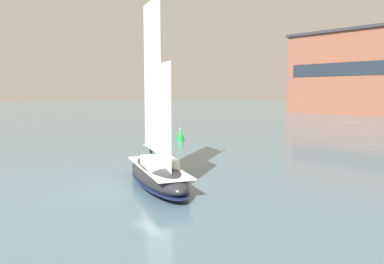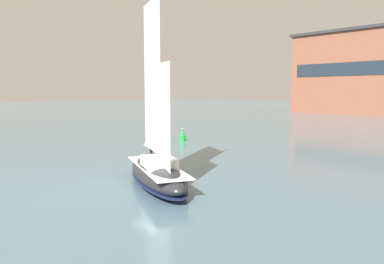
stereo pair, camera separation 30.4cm
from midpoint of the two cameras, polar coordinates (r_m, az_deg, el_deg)
The scene contains 4 objects.
ground_plane at distance 24.21m, azimuth -4.95°, elevation -8.23°, with size 400.00×400.00×0.00m, color slate.
waterfront_building at distance 106.92m, azimuth 25.24°, elevation 8.26°, with size 38.15×13.54×21.61m.
sailboat_main at distance 23.96m, azimuth -4.96°, elevation -5.84°, with size 9.71×6.00×12.94m.
channel_buoy at distance 45.55m, azimuth -1.34°, elevation -0.57°, with size 0.86×0.86×1.59m.
Camera 2 is at (18.76, -14.08, 6.06)m, focal length 35.00 mm.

